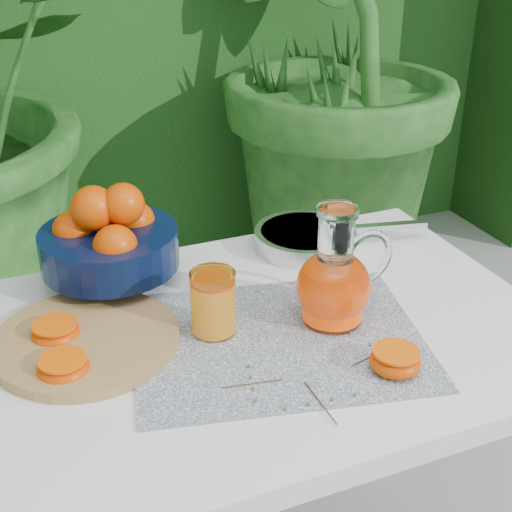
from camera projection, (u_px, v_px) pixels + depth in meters
name	position (u px, v px, depth m)	size (l,w,h in m)	color
potted_plant_right	(316.00, 40.00, 2.51)	(1.89, 1.89, 1.89)	#1D511C
white_table	(260.00, 366.00, 1.27)	(1.00, 0.70, 0.75)	white
placemat	(278.00, 340.00, 1.19)	(0.48, 0.37, 0.00)	#0C1D43
cutting_board	(86.00, 340.00, 1.18)	(0.31, 0.31, 0.02)	#AA7E4D
fruit_bowl	(109.00, 239.00, 1.32)	(0.26, 0.26, 0.20)	black
juice_pitcher	(335.00, 282.00, 1.21)	(0.19, 0.14, 0.21)	white
juice_tumbler	(213.00, 304.00, 1.19)	(0.09, 0.09, 0.11)	white
saute_pan	(307.00, 238.00, 1.49)	(0.39, 0.25, 0.04)	silver
orange_halves	(170.00, 354.00, 1.13)	(0.58, 0.38, 0.04)	red
thyme_sprigs	(322.00, 377.00, 1.09)	(0.33, 0.20, 0.01)	#4E3824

